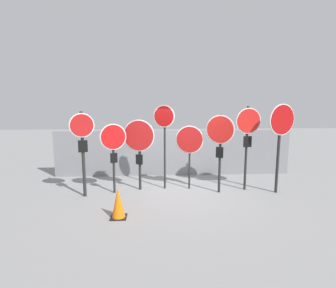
{
  "coord_description": "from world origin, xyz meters",
  "views": [
    {
      "loc": [
        -0.74,
        -7.72,
        2.65
      ],
      "look_at": [
        -0.32,
        0.0,
        1.46
      ],
      "focal_mm": 28.0,
      "sensor_mm": 36.0,
      "label": 1
    }
  ],
  "objects_px": {
    "stop_sign_5": "(220,137)",
    "stop_sign_7": "(281,130)",
    "stop_sign_4": "(190,143)",
    "stop_sign_6": "(248,131)",
    "stop_sign_3": "(164,127)",
    "stop_sign_2": "(139,141)",
    "stop_sign_0": "(83,140)",
    "traffic_cone_0": "(118,203)",
    "stop_sign_1": "(113,144)"
  },
  "relations": [
    {
      "from": "stop_sign_7",
      "to": "stop_sign_2",
      "type": "bearing_deg",
      "value": 153.85
    },
    {
      "from": "stop_sign_3",
      "to": "stop_sign_2",
      "type": "bearing_deg",
      "value": -149.09
    },
    {
      "from": "stop_sign_5",
      "to": "stop_sign_7",
      "type": "bearing_deg",
      "value": 24.8
    },
    {
      "from": "stop_sign_4",
      "to": "stop_sign_3",
      "type": "bearing_deg",
      "value": -169.6
    },
    {
      "from": "stop_sign_4",
      "to": "stop_sign_7",
      "type": "distance_m",
      "value": 2.68
    },
    {
      "from": "stop_sign_5",
      "to": "stop_sign_7",
      "type": "height_order",
      "value": "stop_sign_7"
    },
    {
      "from": "stop_sign_2",
      "to": "stop_sign_3",
      "type": "relative_size",
      "value": 0.83
    },
    {
      "from": "stop_sign_6",
      "to": "stop_sign_3",
      "type": "bearing_deg",
      "value": 168.23
    },
    {
      "from": "stop_sign_0",
      "to": "stop_sign_3",
      "type": "distance_m",
      "value": 2.41
    },
    {
      "from": "stop_sign_5",
      "to": "traffic_cone_0",
      "type": "distance_m",
      "value": 3.47
    },
    {
      "from": "stop_sign_1",
      "to": "stop_sign_4",
      "type": "height_order",
      "value": "stop_sign_1"
    },
    {
      "from": "stop_sign_4",
      "to": "stop_sign_5",
      "type": "xyz_separation_m",
      "value": [
        0.84,
        -0.4,
        0.21
      ]
    },
    {
      "from": "stop_sign_2",
      "to": "stop_sign_6",
      "type": "bearing_deg",
      "value": 9.48
    },
    {
      "from": "stop_sign_5",
      "to": "stop_sign_1",
      "type": "bearing_deg",
      "value": -153.87
    },
    {
      "from": "stop_sign_2",
      "to": "stop_sign_5",
      "type": "distance_m",
      "value": 2.42
    },
    {
      "from": "stop_sign_3",
      "to": "stop_sign_7",
      "type": "bearing_deg",
      "value": 14.31
    },
    {
      "from": "stop_sign_6",
      "to": "stop_sign_2",
      "type": "bearing_deg",
      "value": 171.18
    },
    {
      "from": "stop_sign_1",
      "to": "stop_sign_7",
      "type": "relative_size",
      "value": 0.78
    },
    {
      "from": "stop_sign_6",
      "to": "stop_sign_1",
      "type": "bearing_deg",
      "value": 175.35
    },
    {
      "from": "stop_sign_1",
      "to": "stop_sign_6",
      "type": "bearing_deg",
      "value": -17.1
    },
    {
      "from": "stop_sign_3",
      "to": "stop_sign_4",
      "type": "bearing_deg",
      "value": 18.72
    },
    {
      "from": "stop_sign_3",
      "to": "stop_sign_6",
      "type": "height_order",
      "value": "stop_sign_3"
    },
    {
      "from": "stop_sign_3",
      "to": "stop_sign_4",
      "type": "height_order",
      "value": "stop_sign_3"
    },
    {
      "from": "stop_sign_0",
      "to": "stop_sign_6",
      "type": "height_order",
      "value": "stop_sign_6"
    },
    {
      "from": "stop_sign_2",
      "to": "stop_sign_3",
      "type": "bearing_deg",
      "value": 19.14
    },
    {
      "from": "stop_sign_1",
      "to": "stop_sign_3",
      "type": "bearing_deg",
      "value": -5.39
    },
    {
      "from": "stop_sign_4",
      "to": "stop_sign_6",
      "type": "xyz_separation_m",
      "value": [
        1.74,
        -0.18,
        0.37
      ]
    },
    {
      "from": "stop_sign_3",
      "to": "stop_sign_7",
      "type": "height_order",
      "value": "stop_sign_7"
    },
    {
      "from": "stop_sign_6",
      "to": "traffic_cone_0",
      "type": "relative_size",
      "value": 3.53
    },
    {
      "from": "stop_sign_6",
      "to": "traffic_cone_0",
      "type": "bearing_deg",
      "value": -159.62
    },
    {
      "from": "stop_sign_0",
      "to": "stop_sign_6",
      "type": "relative_size",
      "value": 0.95
    },
    {
      "from": "stop_sign_4",
      "to": "stop_sign_6",
      "type": "distance_m",
      "value": 1.78
    },
    {
      "from": "stop_sign_1",
      "to": "stop_sign_2",
      "type": "bearing_deg",
      "value": 0.83
    },
    {
      "from": "traffic_cone_0",
      "to": "stop_sign_0",
      "type": "bearing_deg",
      "value": 127.88
    },
    {
      "from": "stop_sign_1",
      "to": "traffic_cone_0",
      "type": "bearing_deg",
      "value": -97.31
    },
    {
      "from": "stop_sign_5",
      "to": "stop_sign_6",
      "type": "distance_m",
      "value": 0.93
    },
    {
      "from": "stop_sign_1",
      "to": "stop_sign_7",
      "type": "xyz_separation_m",
      "value": [
        4.87,
        -0.24,
        0.4
      ]
    },
    {
      "from": "stop_sign_3",
      "to": "stop_sign_7",
      "type": "distance_m",
      "value": 3.42
    },
    {
      "from": "stop_sign_1",
      "to": "traffic_cone_0",
      "type": "distance_m",
      "value": 2.09
    },
    {
      "from": "stop_sign_2",
      "to": "traffic_cone_0",
      "type": "xyz_separation_m",
      "value": [
        -0.39,
        -1.98,
        -1.17
      ]
    },
    {
      "from": "stop_sign_3",
      "to": "stop_sign_1",
      "type": "bearing_deg",
      "value": -142.86
    },
    {
      "from": "stop_sign_2",
      "to": "stop_sign_4",
      "type": "bearing_deg",
      "value": 13.04
    },
    {
      "from": "stop_sign_2",
      "to": "stop_sign_6",
      "type": "relative_size",
      "value": 0.85
    },
    {
      "from": "stop_sign_3",
      "to": "traffic_cone_0",
      "type": "distance_m",
      "value": 2.86
    },
    {
      "from": "stop_sign_0",
      "to": "stop_sign_5",
      "type": "distance_m",
      "value": 3.93
    },
    {
      "from": "stop_sign_0",
      "to": "stop_sign_7",
      "type": "height_order",
      "value": "stop_sign_7"
    },
    {
      "from": "stop_sign_1",
      "to": "stop_sign_7",
      "type": "distance_m",
      "value": 4.89
    },
    {
      "from": "stop_sign_4",
      "to": "stop_sign_7",
      "type": "relative_size",
      "value": 0.75
    },
    {
      "from": "stop_sign_0",
      "to": "traffic_cone_0",
      "type": "relative_size",
      "value": 3.34
    },
    {
      "from": "stop_sign_0",
      "to": "stop_sign_5",
      "type": "height_order",
      "value": "stop_sign_0"
    }
  ]
}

